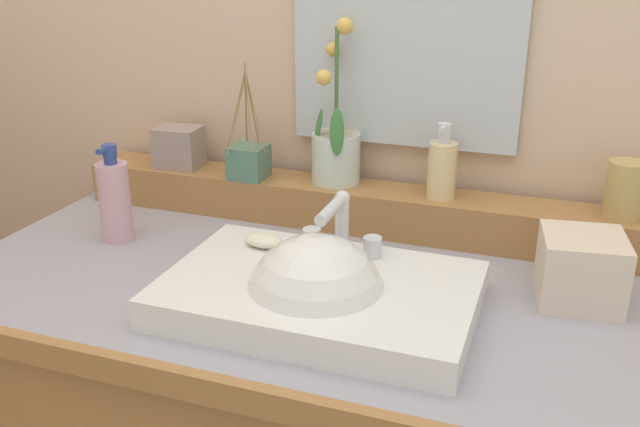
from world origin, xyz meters
TOP-DOWN VIEW (x-y plane):
  - wall_back at (0.00, 0.44)m, footprint 2.99×0.20m
  - back_ledge at (0.00, 0.26)m, footprint 1.23×0.11m
  - sink_basin at (0.04, -0.11)m, footprint 0.49×0.32m
  - soap_bar at (-0.10, -0.01)m, footprint 0.07×0.04m
  - potted_plant at (-0.06, 0.28)m, footprint 0.10×0.11m
  - soap_dispenser at (0.16, 0.25)m, footprint 0.06×0.06m
  - tumbler_cup at (0.49, 0.26)m, footprint 0.07×0.07m
  - reed_diffuser at (-0.24, 0.24)m, footprint 0.09×0.09m
  - trinket_box at (-0.42, 0.26)m, footprint 0.10×0.08m
  - lotion_bottle at (-0.43, 0.03)m, footprint 0.06×0.07m
  - tissue_box at (0.43, 0.07)m, footprint 0.15×0.15m
  - mirror at (0.07, 0.33)m, footprint 0.46×0.02m

SIDE VIEW (x-z plane):
  - sink_basin at x=0.04m, z-range 0.78..1.04m
  - back_ledge at x=0.00m, z-range 0.89..0.97m
  - tissue_box at x=0.43m, z-range 0.89..1.00m
  - soap_bar at x=-0.10m, z-range 0.94..0.96m
  - lotion_bottle at x=-0.43m, z-range 0.87..1.07m
  - reed_diffuser at x=-0.24m, z-range 0.89..1.13m
  - trinket_box at x=-0.42m, z-range 0.97..1.06m
  - tumbler_cup at x=0.49m, z-range 0.97..1.08m
  - soap_dispenser at x=0.16m, z-range 0.96..1.11m
  - potted_plant at x=-0.06m, z-range 0.88..1.21m
  - mirror at x=0.07m, z-range 1.05..1.54m
  - wall_back at x=0.00m, z-range 0.00..2.62m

